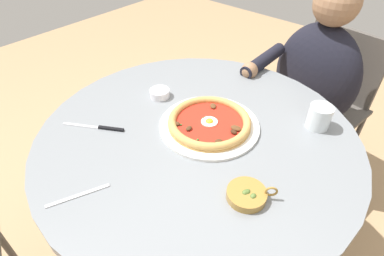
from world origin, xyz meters
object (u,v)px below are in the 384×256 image
at_px(olive_pan, 247,194).
at_px(fork_utensil, 78,196).
at_px(pizza_on_plate, 209,123).
at_px(water_glass, 319,118).
at_px(steak_knife, 102,128).
at_px(ramekin_capers, 160,93).
at_px(cafe_chair_diner, 322,96).
at_px(dining_table, 197,162).
at_px(diner_person, 305,110).

xyz_separation_m(olive_pan, fork_utensil, (-0.29, 0.34, -0.01)).
bearing_deg(fork_utensil, pizza_on_plate, -10.22).
relative_size(water_glass, olive_pan, 0.69).
relative_size(steak_knife, ramekin_capers, 2.57).
xyz_separation_m(olive_pan, cafe_chair_diner, (0.97, 0.14, -0.24)).
bearing_deg(dining_table, water_glass, -44.31).
xyz_separation_m(steak_knife, diner_person, (0.90, -0.36, -0.26)).
distance_m(steak_knife, fork_utensil, 0.28).
height_order(steak_knife, fork_utensil, steak_knife).
xyz_separation_m(pizza_on_plate, diner_person, (0.66, -0.09, -0.27)).
xyz_separation_m(ramekin_capers, olive_pan, (-0.18, -0.51, -0.00)).
xyz_separation_m(olive_pan, diner_person, (0.83, 0.16, -0.27)).
bearing_deg(ramekin_capers, olive_pan, -109.68).
height_order(diner_person, cafe_chair_diner, diner_person).
bearing_deg(steak_knife, diner_person, -21.56).
relative_size(dining_table, pizza_on_plate, 3.14).
distance_m(dining_table, diner_person, 0.73).
relative_size(ramekin_capers, fork_utensil, 0.47).
distance_m(pizza_on_plate, fork_utensil, 0.46).
relative_size(steak_knife, olive_pan, 1.63).
relative_size(dining_table, cafe_chair_diner, 1.25).
relative_size(pizza_on_plate, cafe_chair_diner, 0.40).
bearing_deg(fork_utensil, water_glass, -27.08).
height_order(pizza_on_plate, cafe_chair_diner, cafe_chair_diner).
height_order(dining_table, cafe_chair_diner, cafe_chair_diner).
bearing_deg(steak_knife, dining_table, -52.92).
distance_m(ramekin_capers, diner_person, 0.78).
bearing_deg(fork_utensil, diner_person, -8.96).
xyz_separation_m(dining_table, olive_pan, (-0.11, -0.27, 0.15)).
relative_size(water_glass, diner_person, 0.07).
bearing_deg(pizza_on_plate, diner_person, -8.09).
height_order(water_glass, diner_person, diner_person).
height_order(dining_table, diner_person, diner_person).
distance_m(steak_knife, ramekin_capers, 0.26).
xyz_separation_m(dining_table, pizza_on_plate, (0.05, -0.01, 0.15)).
xyz_separation_m(water_glass, cafe_chair_diner, (0.56, 0.15, -0.27)).
xyz_separation_m(pizza_on_plate, olive_pan, (-0.16, -0.26, -0.00)).
distance_m(water_glass, diner_person, 0.54).
bearing_deg(steak_knife, fork_utensil, -139.21).
relative_size(ramekin_capers, olive_pan, 0.63).
relative_size(olive_pan, cafe_chair_diner, 0.14).
bearing_deg(olive_pan, diner_person, 11.12).
height_order(ramekin_capers, diner_person, diner_person).
relative_size(fork_utensil, cafe_chair_diner, 0.19).
relative_size(pizza_on_plate, ramekin_capers, 4.50).
relative_size(dining_table, olive_pan, 8.93).
distance_m(dining_table, cafe_chair_diner, 0.87).
bearing_deg(pizza_on_plate, dining_table, 169.09).
bearing_deg(water_glass, diner_person, 22.57).
bearing_deg(cafe_chair_diner, fork_utensil, 171.02).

